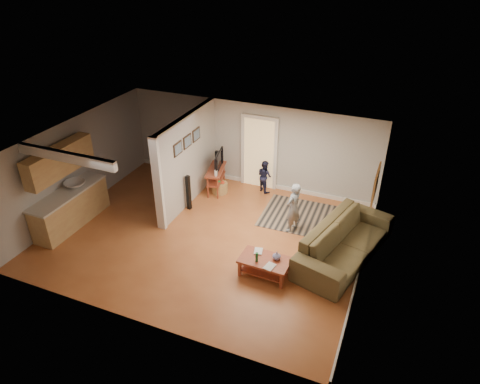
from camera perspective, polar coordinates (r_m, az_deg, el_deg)
name	(u,v)px	position (r m, az deg, el deg)	size (l,w,h in m)	color
ground	(206,236)	(10.72, -4.50, -5.87)	(7.50, 7.50, 0.00)	brown
room_shell	(173,169)	(10.74, -8.90, 3.02)	(7.54, 6.02, 2.52)	beige
area_rug	(307,217)	(11.51, 8.87, -3.36)	(2.35, 1.72, 0.01)	black
sofa	(343,257)	(10.31, 13.56, -8.41)	(2.98, 1.17, 0.87)	#433A21
coffee_table	(266,263)	(9.37, 3.42, -9.37)	(1.11, 0.67, 0.64)	maroon
tv_console	(216,171)	(12.35, -3.18, 2.84)	(0.66, 1.18, 0.96)	maroon
speaker_left	(188,193)	(11.58, -6.89, -0.08)	(0.10, 0.10, 1.01)	black
speaker_right	(217,167)	(12.80, -3.02, 3.32)	(0.10, 0.10, 1.05)	black
toy_basket	(220,187)	(12.46, -2.71, 0.66)	(0.46, 0.46, 0.41)	#A48947
child	(292,229)	(11.00, 6.90, -4.98)	(0.48, 0.32, 1.32)	gray
toddler	(264,190)	(12.63, 3.23, 0.20)	(0.47, 0.37, 0.97)	#1B1D39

